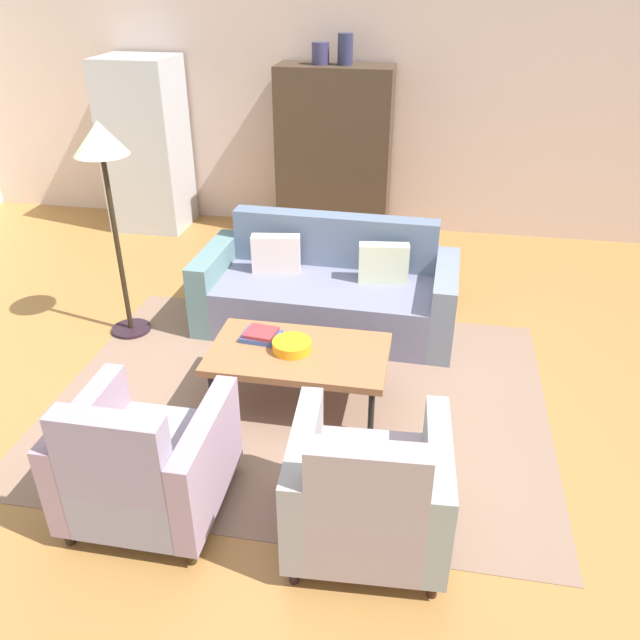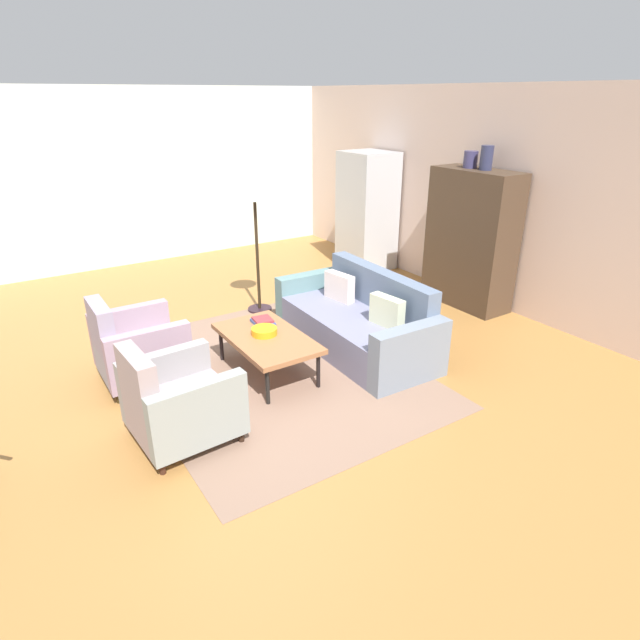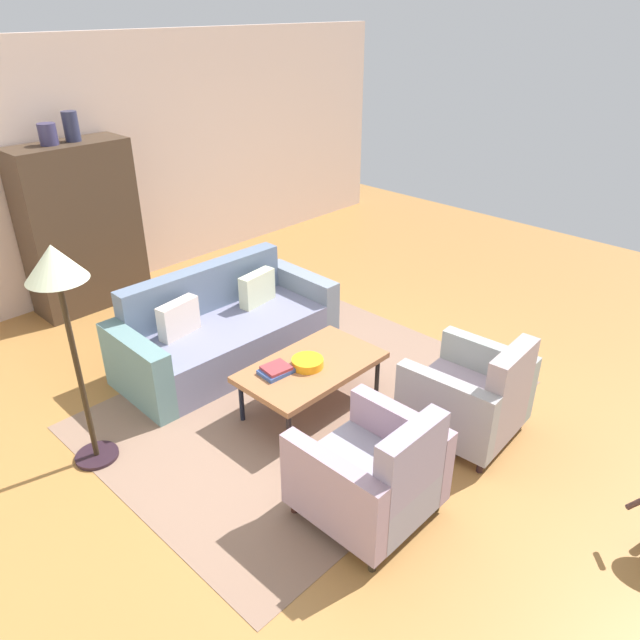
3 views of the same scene
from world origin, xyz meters
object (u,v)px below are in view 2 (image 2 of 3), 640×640
at_px(vase_tall, 471,159).
at_px(coffee_table, 267,339).
at_px(refrigerator, 367,211).
at_px(book_stack, 263,321).
at_px(armchair_left, 134,349).
at_px(cabinet, 471,239).
at_px(armchair_right, 175,404).
at_px(floor_lamp, 255,202).
at_px(fruit_bowl, 264,331).
at_px(vase_round, 487,158).
at_px(couch, 360,323).

bearing_deg(vase_tall, coffee_table, -82.32).
height_order(coffee_table, refrigerator, refrigerator).
height_order(book_stack, vase_tall, vase_tall).
distance_m(armchair_left, cabinet, 4.43).
xyz_separation_m(armchair_right, floor_lamp, (-2.20, 1.89, 1.10)).
bearing_deg(coffee_table, vase_tall, 97.68).
distance_m(armchair_left, refrigerator, 4.67).
distance_m(vase_tall, refrigerator, 2.18).
xyz_separation_m(fruit_bowl, vase_round, (-0.14, 3.22, 1.49)).
relative_size(vase_tall, vase_round, 0.71).
bearing_deg(coffee_table, floor_lamp, 155.58).
relative_size(couch, armchair_right, 2.41).
relative_size(vase_tall, floor_lamp, 0.12).
bearing_deg(refrigerator, armchair_right, -55.10).
xyz_separation_m(vase_round, refrigerator, (-2.20, -0.10, -1.02)).
relative_size(fruit_bowl, floor_lamp, 0.15).
distance_m(book_stack, floor_lamp, 1.75).
distance_m(fruit_bowl, vase_round, 3.55).
bearing_deg(fruit_bowl, refrigerator, 126.89).
relative_size(armchair_right, refrigerator, 0.48).
xyz_separation_m(armchair_left, fruit_bowl, (0.56, 1.17, 0.12)).
distance_m(coffee_table, refrigerator, 3.96).
xyz_separation_m(book_stack, floor_lamp, (-1.31, 0.61, 0.99)).
height_order(coffee_table, vase_tall, vase_tall).
bearing_deg(floor_lamp, refrigerator, 108.26).
distance_m(coffee_table, cabinet, 3.27).
xyz_separation_m(coffee_table, armchair_right, (0.60, -1.17, -0.04)).
xyz_separation_m(vase_tall, floor_lamp, (-1.16, -2.49, -0.46)).
height_order(coffee_table, armchair_left, armchair_left).
relative_size(book_stack, refrigerator, 0.15).
distance_m(book_stack, cabinet, 3.14).
xyz_separation_m(cabinet, floor_lamp, (-1.31, -2.50, 0.54)).
bearing_deg(couch, vase_round, -83.23).
xyz_separation_m(vase_tall, refrigerator, (-1.95, -0.10, -0.98)).
xyz_separation_m(armchair_right, book_stack, (-0.89, 1.28, 0.11)).
relative_size(couch, book_stack, 7.75).
bearing_deg(book_stack, floor_lamp, 154.84).
distance_m(armchair_left, book_stack, 1.32).
relative_size(vase_tall, refrigerator, 0.11).
xyz_separation_m(coffee_table, armchair_left, (-0.60, -1.17, -0.04)).
distance_m(vase_round, floor_lamp, 2.91).
xyz_separation_m(vase_tall, vase_round, (0.25, 0.00, 0.04)).
distance_m(couch, refrigerator, 3.13).
distance_m(armchair_right, floor_lamp, 3.10).
relative_size(coffee_table, cabinet, 0.67).
bearing_deg(couch, vase_tall, -76.34).
xyz_separation_m(armchair_left, vase_tall, (0.17, 4.38, 1.56)).
xyz_separation_m(couch, armchair_left, (-0.60, -2.35, 0.06)).
distance_m(armchair_left, vase_round, 4.68).
relative_size(coffee_table, refrigerator, 0.65).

